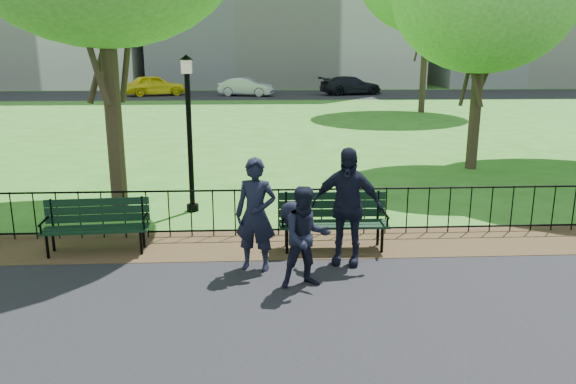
{
  "coord_description": "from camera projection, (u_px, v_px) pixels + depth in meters",
  "views": [
    {
      "loc": [
        -0.55,
        -7.91,
        3.37
      ],
      "look_at": [
        -0.05,
        1.5,
        0.96
      ],
      "focal_mm": 35.0,
      "sensor_mm": 36.0,
      "label": 1
    }
  ],
  "objects": [
    {
      "name": "dirt_strip",
      "position": [
        291.0,
        244.0,
        9.96
      ],
      "size": [
        60.0,
        1.6,
        0.01
      ],
      "primitive_type": "cube",
      "color": "#362516",
      "rests_on": "ground"
    },
    {
      "name": "person_left",
      "position": [
        256.0,
        215.0,
        8.64
      ],
      "size": [
        0.73,
        0.57,
        1.77
      ],
      "primitive_type": "imported",
      "rotation": [
        0.0,
        0.0,
        -0.25
      ],
      "color": "black",
      "rests_on": "asphalt_path"
    },
    {
      "name": "far_street",
      "position": [
        265.0,
        95.0,
        42.38
      ],
      "size": [
        70.0,
        9.0,
        0.01
      ],
      "primitive_type": "cube",
      "color": "black",
      "rests_on": "ground"
    },
    {
      "name": "park_bench_main",
      "position": [
        318.0,
        214.0,
        9.56
      ],
      "size": [
        1.87,
        0.61,
        1.05
      ],
      "rotation": [
        0.0,
        0.0,
        -0.02
      ],
      "color": "black",
      "rests_on": "ground"
    },
    {
      "name": "taxi",
      "position": [
        155.0,
        85.0,
        41.39
      ],
      "size": [
        4.79,
        3.19,
        1.52
      ],
      "primitive_type": "imported",
      "rotation": [
        0.0,
        0.0,
        1.92
      ],
      "color": "yellow",
      "rests_on": "far_street"
    },
    {
      "name": "iron_fence",
      "position": [
        289.0,
        210.0,
        10.33
      ],
      "size": [
        24.06,
        0.06,
        1.0
      ],
      "color": "black",
      "rests_on": "ground"
    },
    {
      "name": "person_right",
      "position": [
        346.0,
        206.0,
        8.86
      ],
      "size": [
        1.2,
        0.77,
        1.9
      ],
      "primitive_type": "imported",
      "rotation": [
        0.0,
        0.0,
        -0.31
      ],
      "color": "black",
      "rests_on": "asphalt_path"
    },
    {
      "name": "person_mid",
      "position": [
        306.0,
        237.0,
        8.03
      ],
      "size": [
        0.79,
        0.51,
        1.49
      ],
      "primitive_type": "imported",
      "rotation": [
        0.0,
        0.0,
        0.2
      ],
      "color": "black",
      "rests_on": "asphalt_path"
    },
    {
      "name": "ground",
      "position": [
        297.0,
        278.0,
        8.52
      ],
      "size": [
        120.0,
        120.0,
        0.0
      ],
      "primitive_type": "plane",
      "color": "#30681B"
    },
    {
      "name": "sedan_dark",
      "position": [
        351.0,
        85.0,
        42.3
      ],
      "size": [
        5.07,
        3.12,
        1.37
      ],
      "primitive_type": "imported",
      "rotation": [
        0.0,
        0.0,
        1.84
      ],
      "color": "black",
      "rests_on": "far_street"
    },
    {
      "name": "park_bench_left_a",
      "position": [
        96.0,
        220.0,
        9.48
      ],
      "size": [
        1.77,
        0.66,
        0.99
      ],
      "rotation": [
        0.0,
        0.0,
        0.07
      ],
      "color": "black",
      "rests_on": "ground"
    },
    {
      "name": "sedan_silver",
      "position": [
        246.0,
        87.0,
        41.07
      ],
      "size": [
        4.25,
        2.49,
        1.33
      ],
      "primitive_type": "imported",
      "rotation": [
        0.0,
        0.0,
        1.28
      ],
      "color": "#A6A8AE",
      "rests_on": "far_street"
    },
    {
      "name": "lamppost",
      "position": [
        189.0,
        128.0,
        11.6
      ],
      "size": [
        0.29,
        0.29,
        3.27
      ],
      "color": "black",
      "rests_on": "ground"
    }
  ]
}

